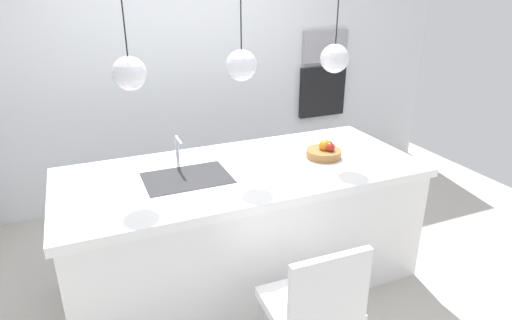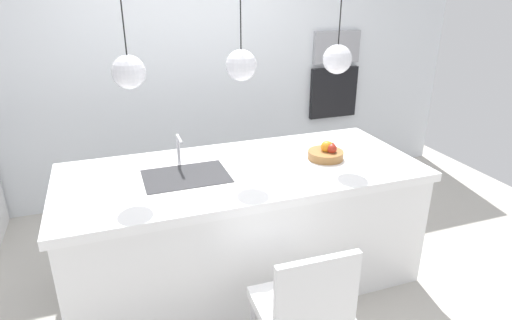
% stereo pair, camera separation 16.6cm
% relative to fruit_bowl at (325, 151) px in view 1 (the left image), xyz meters
% --- Properties ---
extents(floor, '(6.60, 6.60, 0.00)m').
position_rel_fruit_bowl_xyz_m(floor, '(-0.64, 0.03, -0.95)').
color(floor, '#BCB7AD').
rests_on(floor, ground).
extents(back_wall, '(6.00, 0.10, 2.60)m').
position_rel_fruit_bowl_xyz_m(back_wall, '(-0.64, 1.68, 0.35)').
color(back_wall, white).
rests_on(back_wall, ground).
extents(kitchen_island, '(2.51, 1.08, 0.90)m').
position_rel_fruit_bowl_xyz_m(kitchen_island, '(-0.64, 0.03, -0.50)').
color(kitchen_island, white).
rests_on(kitchen_island, ground).
extents(sink_basin, '(0.56, 0.40, 0.02)m').
position_rel_fruit_bowl_xyz_m(sink_basin, '(-1.04, 0.03, -0.05)').
color(sink_basin, '#2D2D30').
rests_on(sink_basin, kitchen_island).
extents(faucet, '(0.02, 0.17, 0.22)m').
position_rel_fruit_bowl_xyz_m(faucet, '(-1.04, 0.25, 0.09)').
color(faucet, silver).
rests_on(faucet, kitchen_island).
extents(fruit_bowl, '(0.26, 0.26, 0.14)m').
position_rel_fruit_bowl_xyz_m(fruit_bowl, '(0.00, 0.00, 0.00)').
color(fruit_bowl, '#9E6B38').
rests_on(fruit_bowl, kitchen_island).
extents(microwave, '(0.54, 0.08, 0.34)m').
position_rel_fruit_bowl_xyz_m(microwave, '(0.95, 1.61, 0.51)').
color(microwave, '#9E9EA3').
rests_on(microwave, back_wall).
extents(oven, '(0.56, 0.08, 0.56)m').
position_rel_fruit_bowl_xyz_m(oven, '(0.95, 1.61, 0.01)').
color(oven, black).
rests_on(oven, back_wall).
extents(chair_near, '(0.48, 0.44, 0.90)m').
position_rel_fruit_bowl_xyz_m(chair_near, '(-0.63, -0.97, -0.44)').
color(chair_near, white).
rests_on(chair_near, ground).
extents(pendant_light_left, '(0.20, 0.20, 0.80)m').
position_rel_fruit_bowl_xyz_m(pendant_light_left, '(-1.33, 0.03, 0.67)').
color(pendant_light_left, silver).
extents(pendant_light_center, '(0.20, 0.20, 0.80)m').
position_rel_fruit_bowl_xyz_m(pendant_light_center, '(-0.64, 0.03, 0.67)').
color(pendant_light_center, silver).
extents(pendant_light_right, '(0.20, 0.20, 0.80)m').
position_rel_fruit_bowl_xyz_m(pendant_light_right, '(0.05, 0.03, 0.67)').
color(pendant_light_right, silver).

